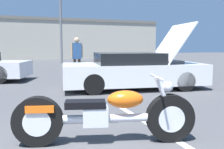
# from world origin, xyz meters

# --- Properties ---
(parking_stripe_middle) EXTENTS (0.12, 5.02, 0.01)m
(parking_stripe_middle) POSITION_xyz_m (2.07, 0.61, 0.00)
(parking_stripe_middle) COLOR white
(parking_stripe_middle) RESTS_ON ground
(far_building) EXTENTS (32.00, 4.20, 4.40)m
(far_building) POSITION_xyz_m (0.00, 26.90, 2.34)
(far_building) COLOR #B2AD9E
(far_building) RESTS_ON ground
(light_pole) EXTENTS (1.21, 0.28, 8.18)m
(light_pole) POSITION_xyz_m (3.24, 17.75, 4.47)
(light_pole) COLOR slate
(light_pole) RESTS_ON ground
(motorcycle) EXTENTS (2.61, 0.99, 1.00)m
(motorcycle) POSITION_xyz_m (1.03, 1.03, 0.42)
(motorcycle) COLOR black
(motorcycle) RESTS_ON ground
(show_car_hood_open) EXTENTS (4.93, 2.69, 2.19)m
(show_car_hood_open) POSITION_xyz_m (3.51, 5.21, 0.60)
(show_car_hood_open) COLOR white
(show_car_hood_open) RESTS_ON ground
(spectator_by_show_car) EXTENTS (0.52, 0.24, 1.79)m
(spectator_by_show_car) POSITION_xyz_m (2.26, 8.28, 1.07)
(spectator_by_show_car) COLOR brown
(spectator_by_show_car) RESTS_ON ground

